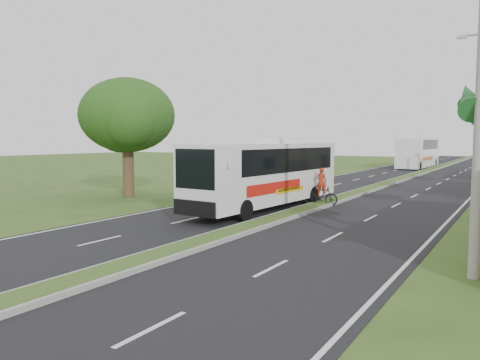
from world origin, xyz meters
The scene contains 9 objects.
ground centered at (0.00, 0.00, 0.00)m, with size 180.00×180.00×0.00m, color #314D1C.
road_asphalt centered at (0.00, 20.00, 0.01)m, with size 14.00×160.00×0.02m, color black.
median_strip centered at (0.00, 20.00, 0.10)m, with size 1.20×160.00×0.18m.
lane_edge_left centered at (-6.70, 20.00, 0.00)m, with size 0.12×160.00×0.01m, color silver.
lane_edge_right centered at (6.70, 20.00, 0.00)m, with size 0.12×160.00×0.01m, color silver.
shade_tree centered at (-12.11, 10.02, 5.03)m, with size 6.30×6.00×7.54m.
coach_bus_main centered at (-1.95, 9.97, 2.05)m, with size 3.15×11.69×3.74m.
coach_bus_far centered at (-2.32, 52.10, 2.11)m, with size 3.01×12.85×3.73m.
motorcyclist centered at (-0.02, 12.66, 0.75)m, with size 1.88×0.92×2.13m.
Camera 1 is at (9.55, -11.60, 3.69)m, focal length 35.00 mm.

